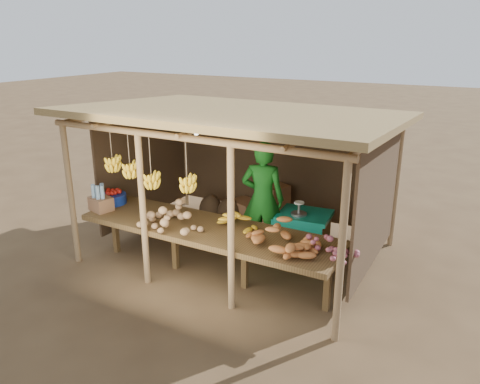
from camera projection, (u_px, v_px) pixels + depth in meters
The scene contains 13 objects.
ground at pixel (240, 252), 7.71m from camera, with size 60.00×60.00×0.00m, color brown.
stall_structure at pixel (238, 137), 7.16m from camera, with size 4.70×3.50×2.43m.
counter at pixel (208, 231), 6.68m from camera, with size 3.90×1.05×0.80m.
potato_heap at pixel (172, 216), 6.58m from camera, with size 1.05×0.63×0.37m, color tan, non-canonical shape.
sweet_potato_heap at pixel (279, 235), 5.96m from camera, with size 1.04×0.62×0.36m, color #BD6C30, non-canonical shape.
onion_heap at pixel (322, 245), 5.68m from camera, with size 0.82×0.49×0.36m, color #A5505B, non-canonical shape.
banana_pile at pixel (236, 216), 6.60m from camera, with size 0.57×0.34×0.35m, color yellow, non-canonical shape.
tomato_basin at pixel (112, 198), 7.58m from camera, with size 0.45×0.45×0.23m.
bottle_box at pixel (101, 200), 7.25m from camera, with size 0.39×0.34×0.43m.
vendor at pixel (263, 199), 7.37m from camera, with size 0.68×0.45×1.88m, color #19731E.
tarp_crate at pixel (304, 233), 7.46m from camera, with size 0.88×0.78×0.96m.
carton_stack at pixel (263, 208), 8.66m from camera, with size 1.20×0.57×0.82m.
burlap_sacks at pixel (220, 209), 8.88m from camera, with size 0.85×0.44×0.60m.
Camera 1 is at (3.37, -6.12, 3.40)m, focal length 35.00 mm.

